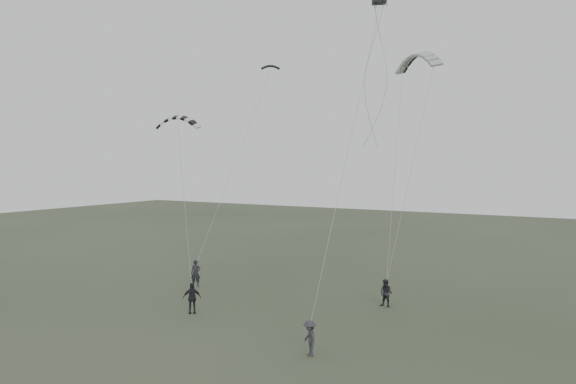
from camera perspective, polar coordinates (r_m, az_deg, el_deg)
The scene contains 8 objects.
ground at distance 31.71m, azimuth -7.17°, elevation -12.68°, with size 140.00×140.00×0.00m, color #33402A.
flyer_left at distance 39.57m, azimuth -9.35°, elevation -8.15°, with size 0.67×0.44×1.83m, color black.
flyer_right at distance 34.24m, azimuth 9.93°, elevation -10.10°, with size 0.80×0.62×1.64m, color black.
flyer_center at distance 32.87m, azimuth -9.75°, elevation -10.56°, with size 1.02×0.43×1.74m, color black.
flyer_far at distance 25.69m, azimuth 2.22°, elevation -14.62°, with size 1.03×0.59×1.59m, color #2E2E33.
kite_dark_small at distance 44.34m, azimuth -1.79°, elevation 12.68°, with size 1.42×0.43×0.48m, color black, non-canonical shape.
kite_pale_large at distance 40.61m, azimuth 13.04°, elevation 13.47°, with size 3.97×0.89×1.63m, color #9FA1A3, non-canonical shape.
kite_striped at distance 36.41m, azimuth -11.14°, elevation 7.45°, with size 2.76×0.69×1.11m, color black, non-canonical shape.
Camera 1 is at (18.49, -24.28, 8.62)m, focal length 35.00 mm.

